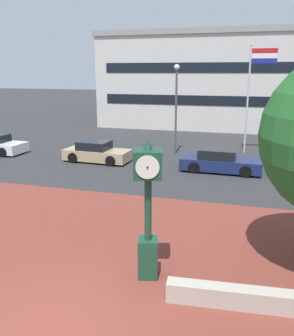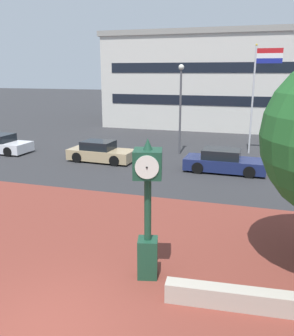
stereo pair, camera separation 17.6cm
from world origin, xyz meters
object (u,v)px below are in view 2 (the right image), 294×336
car_street_mid (1,144)px  civic_building (229,80)px  car_street_far (101,152)px  car_street_near (224,162)px  street_lamp_post (181,100)px  street_clock (148,206)px  flagpole_primary (257,89)px

car_street_mid → civic_building: size_ratio=0.17×
car_street_far → civic_building: size_ratio=0.18×
car_street_near → street_lamp_post: bearing=-136.6°
civic_building → car_street_mid: bearing=-123.4°
civic_building → street_clock: bearing=-88.6°
street_clock → car_street_near: 11.69m
car_street_mid → street_lamp_post: size_ratio=0.69×
car_street_far → flagpole_primary: bearing=122.7°
car_street_near → car_street_far: 7.62m
street_clock → car_street_mid: bearing=126.2°
car_street_mid → civic_building: 24.95m
street_clock → flagpole_primary: size_ratio=0.54×
car_street_far → street_clock: bearing=32.6°
car_street_near → street_lamp_post: size_ratio=0.76×
car_street_far → street_lamp_post: 6.32m
civic_building → street_lamp_post: 17.47m
car_street_mid → flagpole_primary: bearing=107.8°
civic_building → car_street_far: bearing=-105.7°
car_street_far → street_lamp_post: (4.28, 3.47, 3.10)m
car_street_far → street_lamp_post: size_ratio=0.71×
car_street_mid → street_lamp_post: street_lamp_post is taller
civic_building → street_lamp_post: size_ratio=4.01×
car_street_far → flagpole_primary: 11.06m
car_street_far → car_street_mid: bearing=-89.2°
car_street_mid → civic_building: bearing=148.2°
civic_building → car_street_near: bearing=-85.2°
flagpole_primary → street_lamp_post: flagpole_primary is taller
car_street_mid → civic_building: (13.56, 20.55, 4.03)m
street_clock → car_street_near: street_clock is taller
car_street_far → street_lamp_post: bearing=132.1°
street_clock → street_lamp_post: 15.51m
car_street_near → car_street_mid: (-15.31, 0.51, -0.00)m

